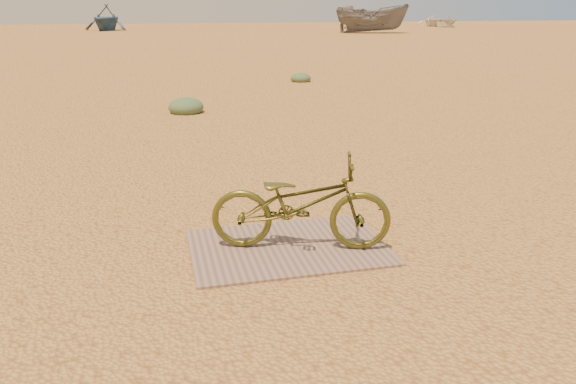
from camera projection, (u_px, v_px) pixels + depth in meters
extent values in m
plane|color=tan|center=(337.00, 262.00, 4.55)|extent=(120.00, 120.00, 0.00)
cube|color=#856C59|center=(288.00, 247.00, 4.79)|extent=(1.65, 1.13, 0.02)
imported|color=#4B4C1A|center=(301.00, 204.00, 4.64)|extent=(1.58, 0.92, 0.79)
imported|color=#315376|center=(106.00, 17.00, 43.73)|extent=(4.41, 4.71, 2.00)
imported|color=slate|center=(372.00, 19.00, 39.99)|extent=(5.50, 3.62, 1.99)
imported|color=silver|center=(441.00, 21.00, 51.66)|extent=(4.03, 5.30, 1.03)
ellipsoid|color=#4F6747|center=(186.00, 112.00, 10.80)|extent=(0.67, 0.67, 0.37)
ellipsoid|color=#4F6747|center=(301.00, 82.00, 15.12)|extent=(0.55, 0.55, 0.30)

